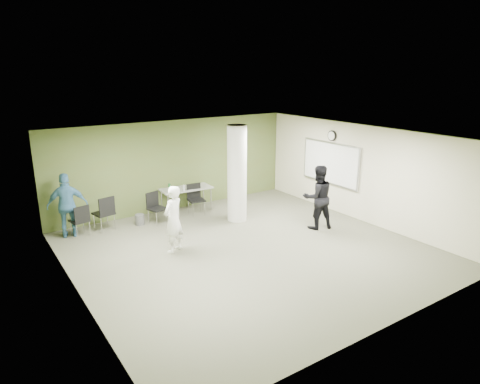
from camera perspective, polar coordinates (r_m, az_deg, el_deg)
floor at (r=10.63m, az=1.08°, el=-7.77°), size 8.00×8.00×0.00m
ceiling at (r=9.83m, az=1.17°, el=7.31°), size 8.00×8.00×0.00m
wall_back at (r=13.51m, az=-8.67°, el=3.53°), size 8.00×2.80×0.02m
wall_left at (r=8.62m, az=-21.32°, el=-4.76°), size 0.02×8.00×2.80m
wall_right_cream at (r=12.79m, az=15.99°, el=2.37°), size 0.02×8.00×2.80m
column at (r=12.28m, az=-0.41°, el=2.45°), size 0.56×0.56×2.80m
whiteboard at (r=13.49m, az=11.94°, el=3.79°), size 0.05×2.30×1.30m
wall_clock at (r=13.34m, az=12.16°, el=7.35°), size 0.06×0.32×0.32m
folding_table at (r=13.33m, az=-7.25°, el=0.33°), size 1.63×0.80×1.00m
wastebasket at (r=12.57m, az=-13.22°, el=-3.61°), size 0.26×0.26×0.30m
chair_back_left at (r=12.05m, az=-20.49°, el=-3.32°), size 0.51×0.51×0.87m
chair_back_right at (r=12.25m, az=-17.56°, el=-2.40°), size 0.58×0.58×0.98m
chair_table_left at (r=12.53m, az=-11.24°, el=-1.75°), size 0.55×0.55×0.90m
chair_table_right at (r=13.13m, az=-5.98°, el=-0.61°), size 0.52×0.52×0.93m
woman_white at (r=10.40m, az=-8.88°, el=-3.63°), size 0.72×0.63×1.65m
man_black at (r=11.96m, az=10.33°, el=-0.69°), size 1.04×0.91×1.80m
man_blue at (r=12.06m, az=-22.01°, el=-1.67°), size 1.08×0.66×1.73m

